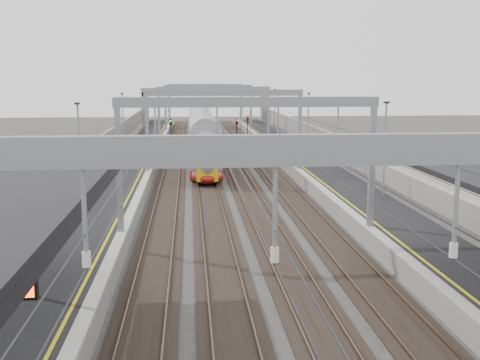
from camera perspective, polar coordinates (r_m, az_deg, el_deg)
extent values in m
cube|color=black|center=(53.17, -10.32, 0.79)|extent=(4.00, 120.00, 1.00)
cube|color=black|center=(54.02, 6.82, 1.02)|extent=(4.00, 120.00, 1.00)
cube|color=black|center=(53.02, -6.54, 0.36)|extent=(2.40, 140.00, 0.08)
cube|color=brown|center=(53.03, -7.32, 0.44)|extent=(0.07, 140.00, 0.14)
cube|color=brown|center=(52.99, -5.77, 0.47)|extent=(0.07, 140.00, 0.14)
cube|color=black|center=(53.01, -3.30, 0.40)|extent=(2.40, 140.00, 0.08)
cube|color=brown|center=(52.98, -4.08, 0.49)|extent=(0.07, 140.00, 0.14)
cube|color=brown|center=(53.02, -2.52, 0.51)|extent=(0.07, 140.00, 0.14)
cube|color=black|center=(53.17, -0.07, 0.45)|extent=(2.40, 140.00, 0.08)
cube|color=brown|center=(53.10, -0.84, 0.53)|extent=(0.07, 140.00, 0.14)
cube|color=brown|center=(53.22, 0.71, 0.55)|extent=(0.07, 140.00, 0.14)
cube|color=black|center=(53.50, 3.14, 0.49)|extent=(2.40, 140.00, 0.08)
cube|color=brown|center=(53.39, 2.37, 0.58)|extent=(0.07, 140.00, 0.14)
cube|color=brown|center=(53.59, 3.90, 0.59)|extent=(0.07, 140.00, 0.14)
cube|color=gray|center=(9.81, 12.12, 2.85)|extent=(13.00, 0.25, 0.50)
cube|color=gray|center=(29.81, -11.42, 1.35)|extent=(0.28, 0.28, 6.60)
cube|color=gray|center=(30.99, 12.40, 1.62)|extent=(0.28, 0.28, 6.60)
cube|color=gray|center=(29.48, 0.74, 7.40)|extent=(13.00, 0.25, 0.50)
cube|color=gray|center=(49.61, -8.82, 4.64)|extent=(0.28, 0.28, 6.60)
cube|color=gray|center=(50.33, 5.69, 4.77)|extent=(0.28, 0.28, 6.60)
cube|color=gray|center=(49.41, -1.53, 8.27)|extent=(13.00, 0.25, 0.50)
cube|color=gray|center=(69.53, -7.70, 6.04)|extent=(0.28, 0.28, 6.60)
cube|color=gray|center=(70.04, 2.71, 6.14)|extent=(0.28, 0.28, 6.60)
cube|color=gray|center=(69.39, -2.49, 8.63)|extent=(13.00, 0.25, 0.50)
cube|color=gray|center=(89.48, -7.07, 6.82)|extent=(0.28, 0.28, 6.60)
cube|color=gray|center=(89.88, 1.04, 6.90)|extent=(0.28, 0.28, 6.60)
cube|color=gray|center=(89.37, -3.03, 8.83)|extent=(13.00, 0.25, 0.50)
cube|color=gray|center=(107.46, -6.71, 7.28)|extent=(0.28, 0.28, 6.60)
cube|color=gray|center=(107.79, 0.05, 7.35)|extent=(0.28, 0.28, 6.60)
cube|color=gray|center=(107.36, -3.34, 8.95)|extent=(13.00, 0.25, 0.50)
cylinder|color=#262628|center=(57.42, -6.50, 6.54)|extent=(0.03, 140.00, 0.03)
cylinder|color=#262628|center=(57.41, -3.49, 6.59)|extent=(0.03, 140.00, 0.03)
cylinder|color=#262628|center=(57.56, -0.48, 6.61)|extent=(0.03, 140.00, 0.03)
cylinder|color=#262628|center=(57.86, 2.50, 6.62)|extent=(0.03, 140.00, 0.03)
cube|color=gray|center=(107.38, -3.33, 8.34)|extent=(22.00, 2.20, 1.40)
cube|color=gray|center=(107.73, -8.95, 6.59)|extent=(1.00, 2.20, 6.20)
cube|color=gray|center=(108.28, 2.28, 6.71)|extent=(1.00, 2.20, 6.20)
cube|color=gray|center=(53.42, -13.78, 1.91)|extent=(0.30, 120.00, 3.20)
cube|color=gray|center=(54.61, 10.14, 2.19)|extent=(0.30, 120.00, 3.20)
cube|color=#9C1B0E|center=(60.60, -3.50, 2.09)|extent=(2.69, 22.89, 0.80)
cube|color=gray|center=(60.38, -3.52, 3.87)|extent=(2.69, 22.89, 2.99)
cube|color=black|center=(52.71, -3.29, 0.62)|extent=(1.99, 2.39, 0.50)
cube|color=#9C1B0E|center=(83.73, -3.88, 4.15)|extent=(2.69, 22.89, 0.80)
cube|color=gray|center=(83.58, -3.90, 5.44)|extent=(2.69, 22.89, 2.99)
cube|color=black|center=(75.80, -3.78, 3.34)|extent=(1.99, 2.39, 0.50)
ellipsoid|color=gray|center=(48.85, -3.20, 2.17)|extent=(2.69, 5.17, 4.18)
cube|color=#DEB20B|center=(46.86, -3.11, 0.75)|extent=(1.69, 0.12, 1.49)
cube|color=black|center=(47.10, -3.15, 2.63)|extent=(1.59, 0.57, 0.93)
cylinder|color=black|center=(76.31, -6.58, 4.26)|extent=(0.12, 0.12, 3.00)
cube|color=black|center=(76.18, -6.61, 5.46)|extent=(0.32, 0.22, 0.75)
sphere|color=#0CE526|center=(76.04, -6.61, 5.57)|extent=(0.16, 0.16, 0.16)
cylinder|color=black|center=(77.29, -0.31, 4.39)|extent=(0.12, 0.12, 3.00)
cube|color=black|center=(77.17, -0.31, 5.58)|extent=(0.32, 0.22, 0.75)
sphere|color=red|center=(77.03, -0.31, 5.68)|extent=(0.16, 0.16, 0.16)
cylinder|color=black|center=(85.64, 0.73, 4.90)|extent=(0.12, 0.12, 3.00)
cube|color=black|center=(85.52, 0.73, 5.97)|extent=(0.32, 0.22, 0.75)
sphere|color=red|center=(85.39, 0.74, 6.06)|extent=(0.16, 0.16, 0.16)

